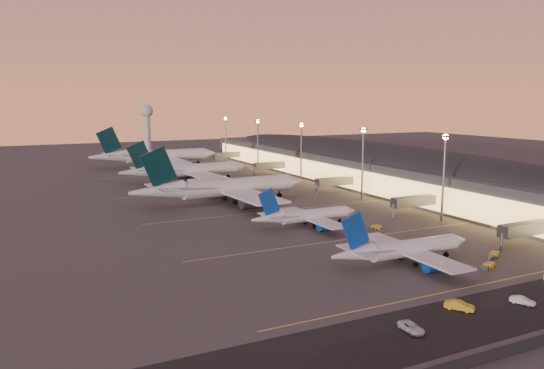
{
  "coord_description": "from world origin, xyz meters",
  "views": [
    {
      "loc": [
        -77.38,
        -115.5,
        35.5
      ],
      "look_at": [
        2.0,
        45.0,
        7.0
      ],
      "focal_mm": 35.0,
      "sensor_mm": 36.0,
      "label": 1
    }
  ],
  "objects_px": {
    "airliner_wide_mid": "(186,170)",
    "radar_tower": "(147,120)",
    "baggage_tug_d": "(436,244)",
    "service_van_b": "(459,306)",
    "airliner_narrow_south": "(403,249)",
    "service_van_c": "(523,301)",
    "baggage_tug_c": "(375,228)",
    "service_van_a": "(411,327)",
    "baggage_tug_a": "(488,266)",
    "airliner_narrow_north": "(306,216)",
    "airliner_wide_near": "(223,188)",
    "airliner_wide_far": "(156,156)",
    "baggage_tug_b": "(494,255)"
  },
  "relations": [
    {
      "from": "airliner_wide_mid",
      "to": "radar_tower",
      "type": "distance_m",
      "value": 152.79
    },
    {
      "from": "baggage_tug_d",
      "to": "service_van_b",
      "type": "height_order",
      "value": "service_van_b"
    },
    {
      "from": "airliner_narrow_south",
      "to": "service_van_c",
      "type": "relative_size",
      "value": 8.66
    },
    {
      "from": "baggage_tug_c",
      "to": "service_van_a",
      "type": "bearing_deg",
      "value": -133.18
    },
    {
      "from": "baggage_tug_c",
      "to": "baggage_tug_d",
      "type": "bearing_deg",
      "value": -91.9
    },
    {
      "from": "baggage_tug_a",
      "to": "baggage_tug_c",
      "type": "relative_size",
      "value": 1.01
    },
    {
      "from": "radar_tower",
      "to": "service_van_c",
      "type": "height_order",
      "value": "radar_tower"
    },
    {
      "from": "radar_tower",
      "to": "airliner_wide_mid",
      "type": "bearing_deg",
      "value": -96.99
    },
    {
      "from": "airliner_wide_mid",
      "to": "baggage_tug_a",
      "type": "height_order",
      "value": "airliner_wide_mid"
    },
    {
      "from": "radar_tower",
      "to": "service_van_b",
      "type": "height_order",
      "value": "radar_tower"
    },
    {
      "from": "airliner_narrow_north",
      "to": "baggage_tug_a",
      "type": "xyz_separation_m",
      "value": [
        16.02,
        -50.13,
        -2.59
      ]
    },
    {
      "from": "airliner_wide_near",
      "to": "baggage_tug_d",
      "type": "relative_size",
      "value": 15.43
    },
    {
      "from": "airliner_wide_far",
      "to": "radar_tower",
      "type": "xyz_separation_m",
      "value": [
        17.53,
        92.39,
        16.17
      ]
    },
    {
      "from": "airliner_narrow_south",
      "to": "airliner_wide_far",
      "type": "relative_size",
      "value": 0.52
    },
    {
      "from": "airliner_wide_near",
      "to": "airliner_wide_far",
      "type": "distance_m",
      "value": 112.91
    },
    {
      "from": "airliner_wide_far",
      "to": "radar_tower",
      "type": "relative_size",
      "value": 2.12
    },
    {
      "from": "baggage_tug_d",
      "to": "service_van_a",
      "type": "distance_m",
      "value": 52.37
    },
    {
      "from": "radar_tower",
      "to": "baggage_tug_b",
      "type": "distance_m",
      "value": 294.17
    },
    {
      "from": "airliner_wide_near",
      "to": "baggage_tug_b",
      "type": "relative_size",
      "value": 15.72
    },
    {
      "from": "baggage_tug_a",
      "to": "service_van_b",
      "type": "distance_m",
      "value": 26.71
    },
    {
      "from": "airliner_wide_mid",
      "to": "baggage_tug_a",
      "type": "relative_size",
      "value": 14.39
    },
    {
      "from": "airliner_wide_near",
      "to": "baggage_tug_c",
      "type": "relative_size",
      "value": 16.07
    },
    {
      "from": "baggage_tug_b",
      "to": "service_van_b",
      "type": "height_order",
      "value": "service_van_b"
    },
    {
      "from": "airliner_wide_mid",
      "to": "service_van_b",
      "type": "height_order",
      "value": "airliner_wide_mid"
    },
    {
      "from": "airliner_narrow_south",
      "to": "radar_tower",
      "type": "bearing_deg",
      "value": 88.77
    },
    {
      "from": "radar_tower",
      "to": "baggage_tug_a",
      "type": "relative_size",
      "value": 7.91
    },
    {
      "from": "baggage_tug_c",
      "to": "baggage_tug_d",
      "type": "xyz_separation_m",
      "value": [
        3.13,
        -20.13,
        0.04
      ]
    },
    {
      "from": "airliner_narrow_south",
      "to": "service_van_a",
      "type": "distance_m",
      "value": 35.08
    },
    {
      "from": "airliner_wide_near",
      "to": "baggage_tug_d",
      "type": "bearing_deg",
      "value": -73.37
    },
    {
      "from": "airliner_narrow_north",
      "to": "service_van_a",
      "type": "bearing_deg",
      "value": -107.01
    },
    {
      "from": "airliner_wide_mid",
      "to": "service_van_a",
      "type": "relative_size",
      "value": 12.07
    },
    {
      "from": "baggage_tug_c",
      "to": "baggage_tug_d",
      "type": "distance_m",
      "value": 20.37
    },
    {
      "from": "radar_tower",
      "to": "baggage_tug_a",
      "type": "xyz_separation_m",
      "value": [
        2.27,
        -298.43,
        -21.35
      ]
    },
    {
      "from": "radar_tower",
      "to": "service_van_c",
      "type": "xyz_separation_m",
      "value": [
        -8.52,
        -315.52,
        -21.19
      ]
    },
    {
      "from": "baggage_tug_a",
      "to": "service_van_c",
      "type": "distance_m",
      "value": 20.22
    },
    {
      "from": "airliner_wide_near",
      "to": "airliner_narrow_north",
      "type": "bearing_deg",
      "value": -82.3
    },
    {
      "from": "airliner_wide_mid",
      "to": "service_van_a",
      "type": "distance_m",
      "value": 165.52
    },
    {
      "from": "baggage_tug_a",
      "to": "baggage_tug_b",
      "type": "height_order",
      "value": "baggage_tug_b"
    },
    {
      "from": "airliner_narrow_south",
      "to": "baggage_tug_b",
      "type": "distance_m",
      "value": 22.86
    },
    {
      "from": "baggage_tug_c",
      "to": "service_van_c",
      "type": "relative_size",
      "value": 0.98
    },
    {
      "from": "baggage_tug_b",
      "to": "service_van_a",
      "type": "bearing_deg",
      "value": 178.32
    },
    {
      "from": "service_van_a",
      "to": "airliner_wide_mid",
      "type": "bearing_deg",
      "value": 88.93
    },
    {
      "from": "airliner_wide_far",
      "to": "service_van_a",
      "type": "relative_size",
      "value": 14.07
    },
    {
      "from": "airliner_narrow_north",
      "to": "baggage_tug_a",
      "type": "height_order",
      "value": "airliner_narrow_north"
    },
    {
      "from": "airliner_wide_far",
      "to": "baggage_tug_b",
      "type": "distance_m",
      "value": 202.77
    },
    {
      "from": "airliner_wide_mid",
      "to": "airliner_wide_far",
      "type": "bearing_deg",
      "value": 84.96
    },
    {
      "from": "airliner_narrow_south",
      "to": "airliner_wide_near",
      "type": "xyz_separation_m",
      "value": [
        -9.98,
        82.65,
        2.06
      ]
    },
    {
      "from": "airliner_narrow_north",
      "to": "baggage_tug_d",
      "type": "bearing_deg",
      "value": -60.05
    },
    {
      "from": "airliner_wide_far",
      "to": "radar_tower",
      "type": "bearing_deg",
      "value": 78.89
    },
    {
      "from": "service_van_c",
      "to": "baggage_tug_b",
      "type": "bearing_deg",
      "value": 29.67
    }
  ]
}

